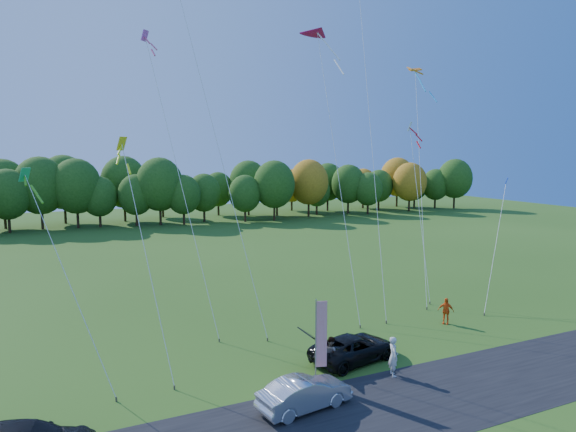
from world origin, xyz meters
name	(u,v)px	position (x,y,z in m)	size (l,w,h in m)	color
ground	(339,371)	(0.00, 0.00, 0.00)	(160.00, 160.00, 0.00)	#2A5115
asphalt_strip	(388,407)	(0.00, -4.00, 0.01)	(90.00, 6.00, 0.01)	black
tree_line	(146,226)	(0.00, 55.00, 0.00)	(116.00, 12.00, 10.00)	#1E4711
black_suv	(354,348)	(1.31, 0.76, 0.68)	(2.25, 4.88, 1.36)	black
silver_sedan	(305,393)	(-3.25, -2.61, 0.68)	(1.43, 4.11, 1.35)	silver
person_tailgate_a	(393,356)	(2.07, -1.53, 0.96)	(0.70, 0.46, 1.93)	silver
person_tailgate_b	(331,353)	(-0.30, 0.30, 0.84)	(0.82, 0.64, 1.68)	gray
person_east	(446,311)	(9.59, 3.22, 0.83)	(0.97, 0.40, 1.65)	#EF5B16
feather_flag	(320,333)	(-1.66, -1.04, 2.52)	(0.52, 0.21, 4.12)	#999999
kite_delta_blue	(198,68)	(-4.03, 10.15, 15.69)	(6.03, 10.94, 32.26)	#4C3F33
kite_parafoil_orange	(368,99)	(8.96, 11.40, 14.53)	(7.34, 13.87, 29.49)	#4C3F33
kite_delta_red	(336,157)	(5.42, 9.87, 10.32)	(3.48, 10.90, 21.13)	#4C3F33
kite_parafoil_rainbow	(420,177)	(13.05, 10.24, 8.84)	(6.82, 9.08, 17.99)	#4C3F33
kite_diamond_yellow	(146,257)	(-8.47, 3.81, 5.75)	(1.90, 5.31, 11.80)	#4C3F33
kite_diamond_green	(69,282)	(-11.92, 3.50, 4.95)	(3.70, 4.80, 10.30)	#4C3F33
kite_diamond_white	(419,209)	(12.31, 9.37, 6.52)	(2.32, 5.59, 13.36)	#4C3F33
kite_diamond_pink	(180,179)	(-5.38, 9.78, 9.10)	(2.93, 7.74, 18.64)	#4C3F33
kite_diamond_blue_low	(496,243)	(15.90, 5.34, 4.34)	(6.24, 4.43, 9.03)	#4C3F33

